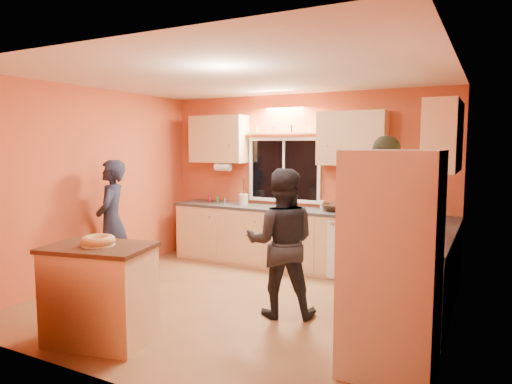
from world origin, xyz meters
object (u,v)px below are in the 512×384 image
Objects in this scene: person_right at (382,223)px; person_center at (281,243)px; island at (100,293)px; refrigerator at (391,263)px; person_left at (112,221)px.

person_center is at bearing 153.97° from person_right.
person_right is (2.12, 2.11, 0.51)m from island.
person_right is at bearing 105.31° from refrigerator.
person_right reaches higher than person_left.
island is at bearing 26.66° from person_center.
person_left is 2.50m from person_center.
person_left is 3.47m from person_right.
island is 3.03m from person_right.
person_right is (3.40, 0.67, 0.15)m from person_left.
person_center is (2.50, -0.05, -0.02)m from person_left.
refrigerator is 0.93× the size of person_right.
refrigerator reaches higher than person_center.
island is 1.96m from person_left.
person_right reaches higher than person_center.
refrigerator is at bearing 3.01° from island.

